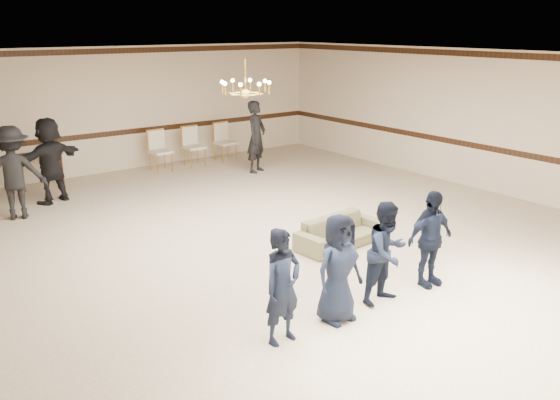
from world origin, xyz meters
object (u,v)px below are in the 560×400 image
Objects in this scene: adult_left at (14,173)px; adult_mid at (50,160)px; boy_b at (338,268)px; adult_right at (256,137)px; banquet_chair_right at (225,142)px; chandelier at (245,75)px; banquet_chair_left at (160,151)px; console_table at (40,170)px; banquet_chair_mid at (194,147)px; boy_c at (387,253)px; settee at (341,232)px; boy_a at (282,287)px; boy_d at (430,239)px.

adult_mid is (0.90, 0.70, 0.00)m from adult_left.
adult_right is (3.74, 7.26, 0.20)m from boy_b.
boy_b reaches higher than banquet_chair_right.
chandelier is 0.65× the size of boy_b.
console_table is at bearing 172.48° from banquet_chair_left.
adult_right reaches higher than banquet_chair_mid.
boy_c is at bearing -2.06° from boy_b.
chandelier is 0.51× the size of adult_right.
boy_c is at bearing -120.81° from settee.
adult_mid is at bearing 119.98° from chandelier.
banquet_chair_right is (6.02, 1.87, -0.40)m from adult_left.
boy_a is 0.78× the size of adult_left.
settee is at bearing -109.23° from banquet_chair_right.
adult_right reaches higher than banquet_chair_right.
adult_mid reaches higher than banquet_chair_right.
chandelier reaches higher than boy_c.
boy_d is at bearing -77.32° from chandelier.
adult_mid reaches higher than boy_d.
adult_left is at bearing -166.53° from banquet_chair_right.
banquet_chair_right is (2.77, 5.25, -2.35)m from chandelier.
adult_left is 5.38m from banquet_chair_mid.
settee is 6.58m from adult_mid.
settee is 7.72m from console_table.
banquet_chair_right is at bearing -0.09° from banquet_chair_mid.
boy_c is 7.99m from adult_mid.
banquet_chair_right is (3.76, 8.84, -0.20)m from boy_b.
adult_right is at bearing -18.67° from console_table.
banquet_chair_right is (1.00, 0.00, 0.00)m from banquet_chair_mid.
chandelier reaches higher than boy_b.
banquet_chair_right is at bearing 171.97° from adult_mid.
adult_mid is (-2.35, 4.08, -1.95)m from chandelier.
adult_right is at bearing -58.24° from banquet_chair_mid.
boy_b is at bearing -104.98° from banquet_chair_left.
banquet_chair_mid is at bearing 87.71° from boy_d.
boy_a is at bearing -112.59° from banquet_chair_mid.
adult_right reaches higher than banquet_chair_left.
adult_mid is 1.76× the size of banquet_chair_left.
boy_d is 1.37× the size of banquet_chair_mid.
adult_mid is 5.12m from adult_right.
console_table is (-3.04, 9.04, -0.30)m from boy_d.
boy_b is at bearing -116.88° from banquet_chair_right.
adult_mid is (-3.23, 5.69, 0.68)m from settee.
chandelier is at bearing 84.54° from boy_c.
boy_d reaches higher than settee.
boy_b is 9.02m from banquet_chair_left.
adult_mid is 4.30m from banquet_chair_mid.
chandelier is 0.51× the size of adult_left.
boy_b is 1.37× the size of banquet_chair_left.
boy_c is at bearing -91.49° from chandelier.
adult_left and adult_mid have the same top height.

